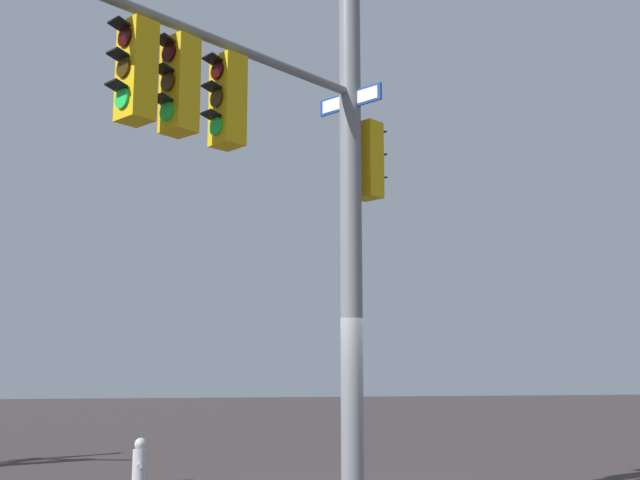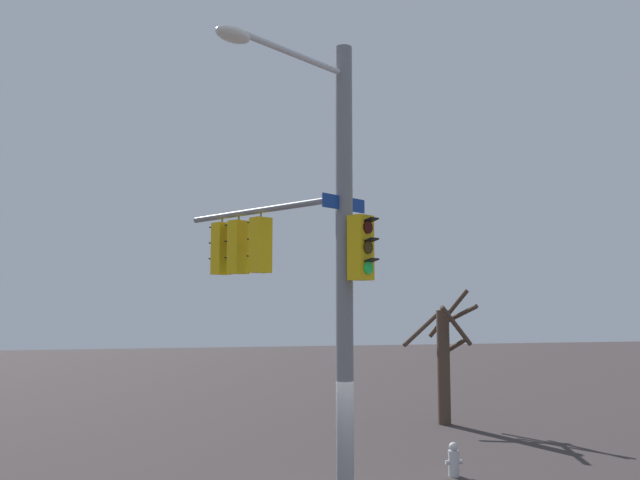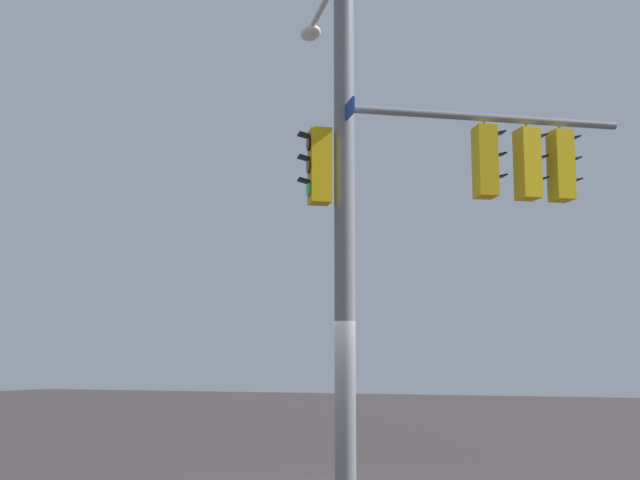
% 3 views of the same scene
% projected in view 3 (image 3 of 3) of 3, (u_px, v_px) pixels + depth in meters
% --- Properties ---
extents(main_signal_pole_assembly, '(3.15, 5.41, 8.37)m').
position_uv_depth(main_signal_pole_assembly, '(397.00, 175.00, 12.72)').
color(main_signal_pole_assembly, slate).
rests_on(main_signal_pole_assembly, ground).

